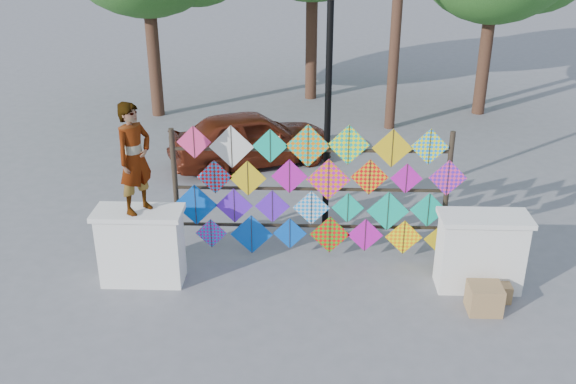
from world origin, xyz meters
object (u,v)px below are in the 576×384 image
object	(u,v)px
kite_rack	(315,192)
lamppost	(328,88)
sedan	(251,138)
vendor_woman	(135,158)

from	to	relation	value
kite_rack	lamppost	distance (m)	1.95
lamppost	sedan	bearing A→B (deg)	118.62
vendor_woman	lamppost	world-z (taller)	lamppost
kite_rack	vendor_woman	size ratio (longest dim) A/B	2.85
kite_rack	lamppost	world-z (taller)	lamppost
kite_rack	vendor_woman	xyz separation A→B (m)	(-2.74, -0.93, 0.93)
vendor_woman	kite_rack	bearing A→B (deg)	-38.67
kite_rack	vendor_woman	world-z (taller)	vendor_woman
sedan	kite_rack	bearing A→B (deg)	175.12
sedan	lamppost	world-z (taller)	lamppost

